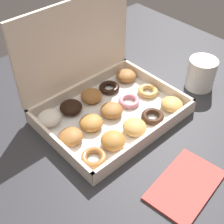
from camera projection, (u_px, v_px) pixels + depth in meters
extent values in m
cube|color=#2D2D33|center=(123.00, 142.00, 0.73)|extent=(1.13, 1.01, 0.03)
cylinder|color=#2D2D33|center=(133.00, 85.00, 1.48)|extent=(0.06, 0.06, 0.68)
cube|color=white|center=(112.00, 116.00, 0.77)|extent=(0.33, 0.25, 0.01)
cube|color=silver|center=(149.00, 137.00, 0.69)|extent=(0.33, 0.01, 0.03)
cube|color=silver|center=(81.00, 88.00, 0.82)|extent=(0.33, 0.01, 0.03)
cube|color=silver|center=(57.00, 144.00, 0.68)|extent=(0.01, 0.25, 0.03)
cube|color=silver|center=(156.00, 83.00, 0.84)|extent=(0.01, 0.25, 0.03)
cube|color=silver|center=(75.00, 44.00, 0.74)|extent=(0.33, 0.01, 0.22)
torus|color=#9E6633|center=(94.00, 158.00, 0.66)|extent=(0.06, 0.06, 0.01)
ellipsoid|color=#B77A38|center=(113.00, 140.00, 0.68)|extent=(0.06, 0.06, 0.03)
ellipsoid|color=tan|center=(135.00, 127.00, 0.72)|extent=(0.06, 0.06, 0.03)
torus|color=#381E11|center=(153.00, 116.00, 0.75)|extent=(0.06, 0.06, 0.01)
ellipsoid|color=tan|center=(172.00, 104.00, 0.78)|extent=(0.06, 0.06, 0.03)
ellipsoid|color=#9E6633|center=(71.00, 137.00, 0.70)|extent=(0.06, 0.06, 0.03)
ellipsoid|color=#B77A38|center=(91.00, 123.00, 0.73)|extent=(0.06, 0.06, 0.03)
ellipsoid|color=#9E6633|center=(112.00, 110.00, 0.76)|extent=(0.06, 0.06, 0.03)
torus|color=pink|center=(129.00, 101.00, 0.80)|extent=(0.06, 0.06, 0.01)
torus|color=tan|center=(148.00, 91.00, 0.83)|extent=(0.06, 0.06, 0.01)
ellipsoid|color=white|center=(50.00, 118.00, 0.74)|extent=(0.06, 0.06, 0.03)
ellipsoid|color=black|center=(71.00, 107.00, 0.77)|extent=(0.06, 0.06, 0.03)
ellipsoid|color=#9E6633|center=(91.00, 96.00, 0.80)|extent=(0.06, 0.06, 0.03)
torus|color=black|center=(109.00, 88.00, 0.84)|extent=(0.06, 0.06, 0.01)
ellipsoid|color=#9E6633|center=(126.00, 76.00, 0.87)|extent=(0.06, 0.06, 0.03)
cylinder|color=white|center=(200.00, 73.00, 0.84)|extent=(0.08, 0.08, 0.08)
cylinder|color=black|center=(203.00, 61.00, 0.81)|extent=(0.06, 0.06, 0.01)
cube|color=#CC4C47|center=(184.00, 187.00, 0.62)|extent=(0.17, 0.12, 0.01)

